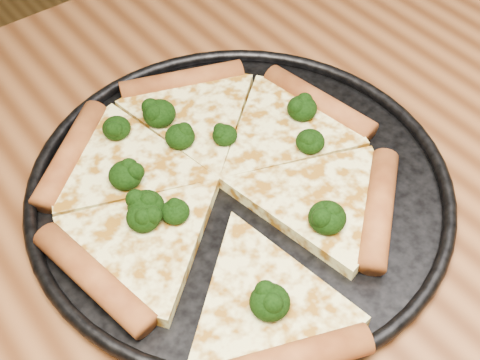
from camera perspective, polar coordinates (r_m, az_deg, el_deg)
dining_table at (r=0.67m, az=-2.50°, el=-12.29°), size 1.20×0.90×0.75m
pizza_pan at (r=0.64m, az=-0.00°, el=-0.48°), size 0.41×0.41×0.02m
pizza at (r=0.63m, az=-1.62°, el=-0.48°), size 0.35×0.39×0.03m
broccoli_florets at (r=0.62m, az=-2.79°, el=0.45°), size 0.24×0.28×0.03m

